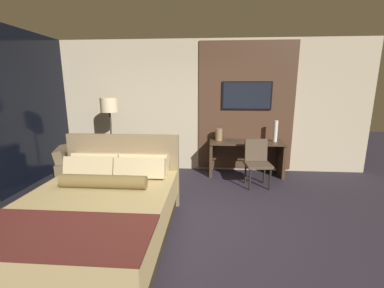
{
  "coord_description": "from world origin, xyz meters",
  "views": [
    {
      "loc": [
        0.25,
        -3.01,
        1.84
      ],
      "look_at": [
        -0.04,
        0.99,
        0.93
      ],
      "focal_mm": 24.0,
      "sensor_mm": 36.0,
      "label": 1
    }
  ],
  "objects_px": {
    "desk": "(246,152)",
    "book": "(233,140)",
    "armchair_by_window": "(82,173)",
    "vase_short": "(219,134)",
    "bed": "(98,214)",
    "tv": "(247,96)",
    "floor_lamp": "(109,111)",
    "desk_chair": "(257,159)",
    "vase_tall": "(275,131)"
  },
  "relations": [
    {
      "from": "desk",
      "to": "desk_chair",
      "type": "bearing_deg",
      "value": -77.95
    },
    {
      "from": "tv",
      "to": "floor_lamp",
      "type": "relative_size",
      "value": 0.64
    },
    {
      "from": "tv",
      "to": "armchair_by_window",
      "type": "height_order",
      "value": "tv"
    },
    {
      "from": "desk",
      "to": "book",
      "type": "xyz_separation_m",
      "value": [
        -0.26,
        0.03,
        0.25
      ]
    },
    {
      "from": "floor_lamp",
      "to": "book",
      "type": "bearing_deg",
      "value": 7.76
    },
    {
      "from": "bed",
      "to": "vase_short",
      "type": "bearing_deg",
      "value": 59.99
    },
    {
      "from": "vase_tall",
      "to": "book",
      "type": "height_order",
      "value": "vase_tall"
    },
    {
      "from": "desk_chair",
      "to": "vase_tall",
      "type": "distance_m",
      "value": 0.86
    },
    {
      "from": "armchair_by_window",
      "to": "floor_lamp",
      "type": "height_order",
      "value": "floor_lamp"
    },
    {
      "from": "armchair_by_window",
      "to": "floor_lamp",
      "type": "distance_m",
      "value": 1.3
    },
    {
      "from": "book",
      "to": "bed",
      "type": "bearing_deg",
      "value": -124.93
    },
    {
      "from": "vase_short",
      "to": "book",
      "type": "height_order",
      "value": "vase_short"
    },
    {
      "from": "book",
      "to": "floor_lamp",
      "type": "bearing_deg",
      "value": -172.24
    },
    {
      "from": "desk",
      "to": "desk_chair",
      "type": "xyz_separation_m",
      "value": [
        0.13,
        -0.6,
        0.03
      ]
    },
    {
      "from": "tv",
      "to": "vase_tall",
      "type": "distance_m",
      "value": 0.95
    },
    {
      "from": "bed",
      "to": "armchair_by_window",
      "type": "height_order",
      "value": "bed"
    },
    {
      "from": "armchair_by_window",
      "to": "bed",
      "type": "bearing_deg",
      "value": -167.86
    },
    {
      "from": "bed",
      "to": "vase_short",
      "type": "xyz_separation_m",
      "value": [
        1.51,
        2.61,
        0.5
      ]
    },
    {
      "from": "book",
      "to": "desk",
      "type": "bearing_deg",
      "value": -6.42
    },
    {
      "from": "desk_chair",
      "to": "armchair_by_window",
      "type": "bearing_deg",
      "value": -179.92
    },
    {
      "from": "floor_lamp",
      "to": "vase_tall",
      "type": "relative_size",
      "value": 3.69
    },
    {
      "from": "desk_chair",
      "to": "floor_lamp",
      "type": "xyz_separation_m",
      "value": [
        -2.89,
        0.29,
        0.84
      ]
    },
    {
      "from": "desk",
      "to": "book",
      "type": "distance_m",
      "value": 0.37
    },
    {
      "from": "tv",
      "to": "vase_tall",
      "type": "xyz_separation_m",
      "value": [
        0.58,
        -0.25,
        -0.71
      ]
    },
    {
      "from": "tv",
      "to": "vase_tall",
      "type": "bearing_deg",
      "value": -23.03
    },
    {
      "from": "bed",
      "to": "book",
      "type": "bearing_deg",
      "value": 55.07
    },
    {
      "from": "armchair_by_window",
      "to": "vase_short",
      "type": "distance_m",
      "value": 2.79
    },
    {
      "from": "bed",
      "to": "desk",
      "type": "relative_size",
      "value": 1.47
    },
    {
      "from": "bed",
      "to": "vase_tall",
      "type": "xyz_separation_m",
      "value": [
        2.66,
        2.57,
        0.59
      ]
    },
    {
      "from": "floor_lamp",
      "to": "desk",
      "type": "bearing_deg",
      "value": 6.43
    },
    {
      "from": "tv",
      "to": "floor_lamp",
      "type": "height_order",
      "value": "tv"
    },
    {
      "from": "desk_chair",
      "to": "vase_tall",
      "type": "relative_size",
      "value": 1.99
    },
    {
      "from": "desk_chair",
      "to": "desk",
      "type": "bearing_deg",
      "value": 96.42
    },
    {
      "from": "tv",
      "to": "vase_short",
      "type": "xyz_separation_m",
      "value": [
        -0.57,
        -0.2,
        -0.8
      ]
    },
    {
      "from": "vase_short",
      "to": "book",
      "type": "bearing_deg",
      "value": -1.59
    },
    {
      "from": "desk_chair",
      "to": "book",
      "type": "bearing_deg",
      "value": 116.06
    },
    {
      "from": "desk",
      "to": "vase_short",
      "type": "xyz_separation_m",
      "value": [
        -0.57,
        0.04,
        0.37
      ]
    },
    {
      "from": "floor_lamp",
      "to": "book",
      "type": "height_order",
      "value": "floor_lamp"
    },
    {
      "from": "bed",
      "to": "book",
      "type": "height_order",
      "value": "bed"
    },
    {
      "from": "desk",
      "to": "vase_tall",
      "type": "distance_m",
      "value": 0.74
    },
    {
      "from": "tv",
      "to": "armchair_by_window",
      "type": "xyz_separation_m",
      "value": [
        -3.12,
        -1.17,
        -1.39
      ]
    },
    {
      "from": "book",
      "to": "tv",
      "type": "bearing_deg",
      "value": 38.61
    },
    {
      "from": "bed",
      "to": "desk_chair",
      "type": "distance_m",
      "value": 2.97
    },
    {
      "from": "bed",
      "to": "vase_tall",
      "type": "bearing_deg",
      "value": 43.95
    },
    {
      "from": "tv",
      "to": "vase_short",
      "type": "bearing_deg",
      "value": -160.68
    },
    {
      "from": "desk",
      "to": "armchair_by_window",
      "type": "xyz_separation_m",
      "value": [
        -3.12,
        -0.93,
        -0.22
      ]
    },
    {
      "from": "desk_chair",
      "to": "vase_tall",
      "type": "xyz_separation_m",
      "value": [
        0.45,
        0.59,
        0.43
      ]
    },
    {
      "from": "floor_lamp",
      "to": "vase_tall",
      "type": "xyz_separation_m",
      "value": [
        3.34,
        0.3,
        -0.41
      ]
    },
    {
      "from": "bed",
      "to": "vase_short",
      "type": "distance_m",
      "value": 3.06
    },
    {
      "from": "vase_short",
      "to": "desk_chair",
      "type": "bearing_deg",
      "value": -42.47
    }
  ]
}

